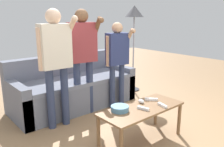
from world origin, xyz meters
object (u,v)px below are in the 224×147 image
(couch, at_px, (73,88))
(player_left, at_px, (56,55))
(player_right, at_px, (117,55))
(game_remote_wand_far, at_px, (143,108))
(snack_bowl, at_px, (120,108))
(player_center, at_px, (83,50))
(coffee_table, at_px, (142,112))
(game_remote_nunchuk, at_px, (141,101))
(game_remote_wand_spare, at_px, (162,105))
(game_remote_wand_near, at_px, (151,99))
(floor_lamp, at_px, (134,17))

(couch, distance_m, player_left, 1.06)
(player_right, distance_m, game_remote_wand_far, 1.30)
(snack_bowl, distance_m, player_center, 1.21)
(snack_bowl, bearing_deg, coffee_table, -20.84)
(coffee_table, bearing_deg, snack_bowl, 159.16)
(game_remote_nunchuk, xyz_separation_m, game_remote_wand_spare, (0.11, -0.24, -0.01))
(couch, distance_m, player_right, 0.96)
(coffee_table, relative_size, player_center, 0.68)
(game_remote_wand_near, bearing_deg, couch, 100.19)
(couch, xyz_separation_m, coffee_table, (-0.01, -1.59, 0.09))
(coffee_table, bearing_deg, game_remote_wand_spare, -31.18)
(couch, relative_size, game_remote_wand_near, 14.13)
(couch, bearing_deg, game_remote_wand_near, -79.81)
(player_left, distance_m, player_right, 1.10)
(floor_lamp, relative_size, game_remote_wand_far, 11.32)
(game_remote_wand_far, distance_m, game_remote_wand_spare, 0.26)
(player_center, distance_m, player_right, 0.61)
(player_left, bearing_deg, coffee_table, -61.76)
(floor_lamp, bearing_deg, player_right, -150.97)
(game_remote_wand_far, relative_size, game_remote_wand_spare, 0.97)
(game_remote_wand_near, bearing_deg, player_left, 131.23)
(player_right, relative_size, game_remote_wand_far, 9.39)
(game_remote_wand_far, bearing_deg, floor_lamp, 47.67)
(player_center, relative_size, game_remote_wand_far, 10.71)
(snack_bowl, bearing_deg, game_remote_wand_spare, -25.73)
(snack_bowl, height_order, player_right, player_right)
(player_right, bearing_deg, snack_bowl, -130.23)
(game_remote_nunchuk, relative_size, game_remote_wand_far, 0.58)
(coffee_table, height_order, player_left, player_left)
(player_right, bearing_deg, game_remote_nunchuk, -114.45)
(player_right, height_order, game_remote_wand_spare, player_right)
(game_remote_nunchuk, height_order, game_remote_wand_spare, game_remote_nunchuk)
(floor_lamp, height_order, player_left, floor_lamp)
(coffee_table, distance_m, game_remote_wand_spare, 0.27)
(player_center, xyz_separation_m, game_remote_wand_spare, (0.27, -1.30, -0.55))
(couch, bearing_deg, game_remote_nunchuk, -86.17)
(game_remote_wand_spare, bearing_deg, game_remote_wand_near, 75.75)
(player_left, bearing_deg, game_remote_wand_far, -64.21)
(couch, height_order, game_remote_wand_near, couch)
(player_center, relative_size, game_remote_wand_spare, 10.34)
(player_left, distance_m, game_remote_wand_near, 1.38)
(couch, xyz_separation_m, game_remote_wand_spare, (0.21, -1.72, 0.16))
(floor_lamp, relative_size, player_center, 1.06)
(player_left, xyz_separation_m, game_remote_wand_spare, (0.78, -1.17, -0.55))
(player_left, height_order, player_right, player_left)
(game_remote_wand_near, distance_m, game_remote_wand_far, 0.34)
(couch, xyz_separation_m, game_remote_wand_far, (-0.04, -1.63, 0.16))
(couch, relative_size, floor_lamp, 1.21)
(game_remote_nunchuk, height_order, player_left, player_left)
(game_remote_nunchuk, bearing_deg, game_remote_wand_near, -6.18)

